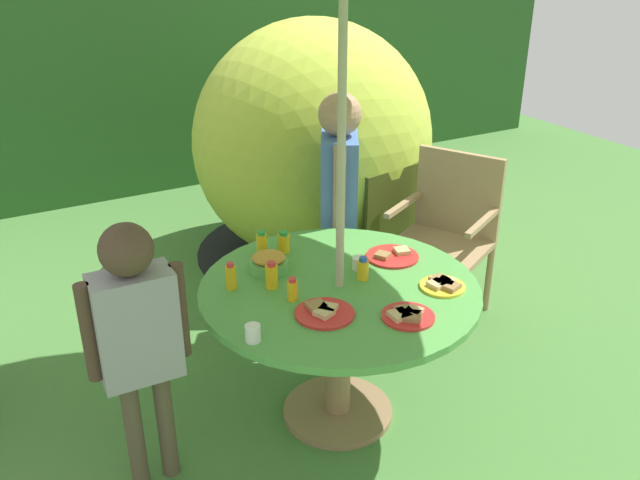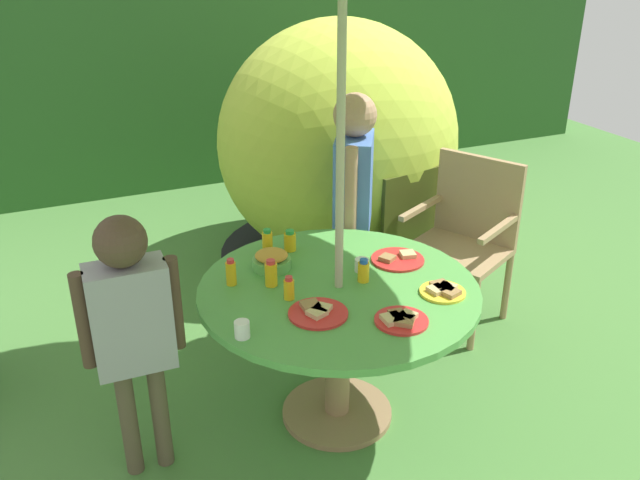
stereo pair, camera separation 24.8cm
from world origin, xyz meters
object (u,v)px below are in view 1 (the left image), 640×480
Objects in this scene: juice_bottle_far_left at (292,290)px; juice_bottle_center_front at (272,276)px; snack_bowl at (269,262)px; cup_near at (253,333)px; wooden_chair at (448,226)px; cup_far at (359,263)px; dome_tent at (313,143)px; plate_near_right at (443,285)px; child_in_grey_shirt at (136,327)px; juice_bottle_front_edge at (231,277)px; plate_center_back at (324,312)px; juice_bottle_mid_left at (262,245)px; plate_mid_right at (393,256)px; garden_table at (339,313)px; juice_bottle_near_left at (284,242)px; plate_far_right at (407,315)px; juice_bottle_back_edge at (363,269)px; child_in_blue_shirt at (339,182)px.

juice_bottle_center_front is (-0.03, 0.14, 0.01)m from juice_bottle_far_left.
cup_near is (-0.30, -0.50, -0.01)m from snack_bowl.
wooden_chair reaches higher than cup_far.
dome_tent is 9.95× the size of plate_near_right.
juice_bottle_front_edge is (0.46, 0.19, 0.01)m from child_in_grey_shirt.
juice_bottle_front_edge is (-0.25, 0.39, 0.05)m from plate_center_back.
plate_near_right is at bearing -49.66° from juice_bottle_mid_left.
child_in_grey_shirt reaches higher than juice_bottle_mid_left.
juice_bottle_front_edge is at bearing 23.32° from child_in_grey_shirt.
juice_bottle_far_left is at bearing -95.71° from snack_bowl.
garden_table is at bearing -162.52° from plate_mid_right.
garden_table is 0.48m from plate_near_right.
plate_mid_right is at bearing -116.23° from dome_tent.
child_in_grey_shirt is 5.93× the size of plate_near_right.
child_in_grey_shirt is at bearing -153.84° from juice_bottle_near_left.
juice_bottle_mid_left reaches higher than juice_bottle_front_edge.
cup_near is (0.38, -0.24, -0.02)m from child_in_grey_shirt.
juice_bottle_back_edge is at bearing 86.79° from plate_far_right.
plate_center_back and plate_mid_right have the same top height.
plate_far_right and plate_near_right have the same top height.
juice_bottle_far_left reaches higher than plate_far_right.
plate_far_right is 0.84m from juice_bottle_mid_left.
child_in_blue_shirt is at bearing 41.30° from juice_bottle_center_front.
cup_near is (-0.51, -0.22, 0.18)m from garden_table.
garden_table is 5.04× the size of plate_center_back.
cup_far is (0.34, -0.34, -0.03)m from juice_bottle_mid_left.
juice_bottle_front_edge is (-0.16, 0.08, 0.00)m from juice_bottle_center_front.
wooden_chair is at bearing 27.37° from garden_table.
cup_near is (-0.33, -0.04, 0.02)m from plate_center_back.
child_in_blue_shirt is at bearing 56.26° from plate_center_back.
juice_bottle_far_left is 0.29m from juice_bottle_front_edge.
juice_bottle_center_front is 0.41m from juice_bottle_back_edge.
plate_far_right and plate_mid_right have the same top height.
wooden_chair reaches higher than garden_table.
child_in_blue_shirt is 0.74m from cup_far.
child_in_blue_shirt is 1.13m from plate_center_back.
juice_bottle_far_left is 0.98× the size of juice_bottle_back_edge.
plate_near_right is 1.89× the size of juice_bottle_near_left.
juice_bottle_near_left is at bearing 31.07° from juice_bottle_front_edge.
plate_mid_right is at bearing -85.53° from wooden_chair.
cup_far is at bearing 5.03° from child_in_grey_shirt.
child_in_blue_shirt is at bearing 73.01° from plate_far_right.
plate_center_back is at bearing -3.28° from child_in_blue_shirt.
child_in_blue_shirt is 12.94× the size of juice_bottle_far_left.
cup_far reaches higher than plate_far_right.
wooden_chair reaches higher than juice_bottle_back_edge.
plate_mid_right is (0.57, -0.17, -0.03)m from snack_bowl.
cup_near is at bearing -117.48° from juice_bottle_mid_left.
garden_table is 10.01× the size of juice_bottle_center_front.
plate_center_back is 2.28× the size of juice_bottle_back_edge.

